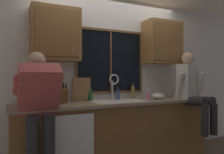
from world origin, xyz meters
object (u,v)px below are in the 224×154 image
Objects in this scene: knife_block at (62,95)px; bottle_green_glass at (118,94)px; person_sitting_on_counter at (192,88)px; soap_dispenser at (148,96)px; bottle_amber_small at (133,92)px; bottle_tall_clear at (90,95)px; cutting_board at (81,90)px; mixing_bowl at (158,96)px; person_standing at (39,105)px.

knife_block is 0.91m from bottle_green_glass.
person_sitting_on_counter reaches higher than soap_dispenser.
bottle_amber_small is at bearing 96.40° from soap_dispenser.
bottle_green_glass is 0.92× the size of bottle_tall_clear.
cutting_board is 1.72× the size of mixing_bowl.
soap_dispenser is 0.88× the size of bottle_tall_clear.
knife_block is 0.47m from bottle_tall_clear.
soap_dispenser is (-0.28, -0.13, 0.02)m from mixing_bowl.
cutting_board reaches higher than mixing_bowl.
person_standing is at bearing -170.97° from mixing_bowl.
person_standing reaches higher than bottle_tall_clear.
bottle_tall_clear reaches higher than mixing_bowl.
soap_dispenser is at bearing -11.83° from knife_block.
cutting_board is at bearing 39.24° from person_standing.
knife_block reaches higher than soap_dispenser.
soap_dispenser is 0.87m from bottle_tall_clear.
person_sitting_on_counter is 5.94× the size of bottle_tall_clear.
person_sitting_on_counter is 6.44× the size of bottle_green_glass.
bottle_green_glass is 0.76× the size of bottle_amber_small.
person_sitting_on_counter reaches higher than knife_block.
mixing_bowl is at bearing -11.54° from cutting_board.
bottle_green_glass is (-1.10, 0.46, -0.10)m from person_sitting_on_counter.
mixing_bowl is (1.51, -0.13, -0.06)m from knife_block.
soap_dispenser is at bearing 6.17° from person_standing.
knife_block is at bearing -163.64° from bottle_tall_clear.
mixing_bowl is (-0.49, 0.24, -0.14)m from person_sitting_on_counter.
knife_block is 1.73× the size of soap_dispenser.
mixing_bowl is 0.41m from bottle_amber_small.
person_sitting_on_counter is at bearing 1.43° from person_standing.
bottle_tall_clear is (-1.55, 0.50, -0.10)m from person_sitting_on_counter.
knife_block reaches higher than bottle_tall_clear.
person_standing is 7.47× the size of bottle_tall_clear.
knife_block is at bearing 49.83° from person_standing.
mixing_bowl is (1.20, -0.25, -0.13)m from cutting_board.
person_standing reaches higher than mixing_bowl.
bottle_tall_clear is at bearing 34.64° from person_standing.
bottle_amber_small is at bearing -0.56° from cutting_board.
cutting_board is 1.80× the size of bottle_green_glass.
cutting_board reaches higher than bottle_amber_small.
bottle_green_glass is at bearing -4.87° from bottle_tall_clear.
knife_block is 1.57× the size of mixing_bowl.
cutting_board is 1.00m from soap_dispenser.
bottle_green_glass is at bearing 132.72° from soap_dispenser.
cutting_board is 1.24m from mixing_bowl.
bottle_tall_clear reaches higher than bottle_green_glass.
knife_block is at bearing -174.85° from bottle_amber_small.
bottle_tall_clear is (0.15, 0.02, -0.09)m from cutting_board.
person_sitting_on_counter reaches higher than bottle_tall_clear.
bottle_green_glass is at bearing 157.17° from person_sitting_on_counter.
mixing_bowl is at bearing -20.26° from bottle_green_glass.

